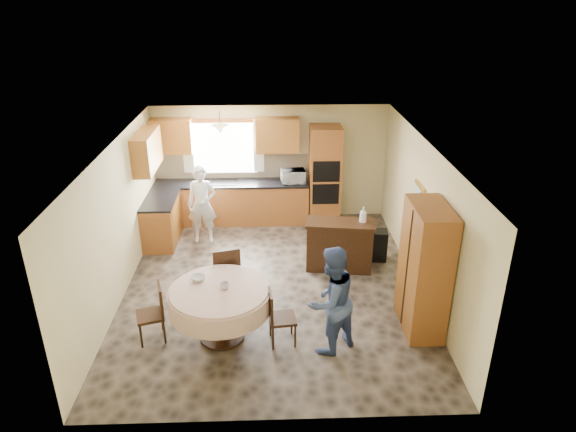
% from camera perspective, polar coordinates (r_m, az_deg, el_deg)
% --- Properties ---
extents(floor, '(5.00, 6.00, 0.01)m').
position_cam_1_polar(floor, '(8.98, -1.74, -7.78)').
color(floor, brown).
rests_on(floor, ground).
extents(ceiling, '(5.00, 6.00, 0.01)m').
position_cam_1_polar(ceiling, '(7.94, -1.97, 7.70)').
color(ceiling, white).
rests_on(ceiling, wall_back).
extents(wall_back, '(5.00, 0.02, 2.50)m').
position_cam_1_polar(wall_back, '(11.18, -1.95, 5.94)').
color(wall_back, '#D1C286').
rests_on(wall_back, floor).
extents(wall_front, '(5.00, 0.02, 2.50)m').
position_cam_1_polar(wall_front, '(5.80, -1.66, -13.06)').
color(wall_front, '#D1C286').
rests_on(wall_front, floor).
extents(wall_left, '(0.02, 6.00, 2.50)m').
position_cam_1_polar(wall_left, '(8.75, -18.46, -0.74)').
color(wall_left, '#D1C286').
rests_on(wall_left, floor).
extents(wall_right, '(0.02, 6.00, 2.50)m').
position_cam_1_polar(wall_right, '(8.75, 14.76, -0.26)').
color(wall_right, '#D1C286').
rests_on(wall_right, floor).
extents(window, '(1.40, 0.03, 1.10)m').
position_cam_1_polar(window, '(11.10, -7.19, 7.52)').
color(window, white).
rests_on(window, wall_back).
extents(curtain_left, '(0.22, 0.02, 1.15)m').
position_cam_1_polar(curtain_left, '(11.13, -11.10, 7.58)').
color(curtain_left, white).
rests_on(curtain_left, wall_back).
extents(curtain_right, '(0.22, 0.02, 1.15)m').
position_cam_1_polar(curtain_right, '(10.99, -3.29, 7.78)').
color(curtain_right, white).
rests_on(curtain_right, wall_back).
extents(base_cab_back, '(3.30, 0.60, 0.88)m').
position_cam_1_polar(base_cab_back, '(11.21, -6.23, 1.44)').
color(base_cab_back, '#AB5D2D').
rests_on(base_cab_back, floor).
extents(counter_back, '(3.30, 0.64, 0.04)m').
position_cam_1_polar(counter_back, '(11.04, -6.34, 3.64)').
color(counter_back, black).
rests_on(counter_back, base_cab_back).
extents(base_cab_left, '(0.60, 1.20, 0.88)m').
position_cam_1_polar(base_cab_left, '(10.59, -13.85, -0.58)').
color(base_cab_left, '#AB5D2D').
rests_on(base_cab_left, floor).
extents(counter_left, '(0.64, 1.20, 0.04)m').
position_cam_1_polar(counter_left, '(10.41, -14.10, 1.72)').
color(counter_left, black).
rests_on(counter_left, base_cab_left).
extents(backsplash, '(3.30, 0.02, 0.55)m').
position_cam_1_polar(backsplash, '(11.22, -6.31, 5.50)').
color(backsplash, beige).
rests_on(backsplash, wall_back).
extents(wall_cab_left, '(0.85, 0.33, 0.72)m').
position_cam_1_polar(wall_cab_left, '(11.02, -12.84, 8.67)').
color(wall_cab_left, '#CC8433').
rests_on(wall_cab_left, wall_back).
extents(wall_cab_right, '(0.90, 0.33, 0.72)m').
position_cam_1_polar(wall_cab_right, '(10.83, -1.19, 8.99)').
color(wall_cab_right, '#CC8433').
rests_on(wall_cab_right, wall_back).
extents(wall_cab_side, '(0.33, 1.20, 0.72)m').
position_cam_1_polar(wall_cab_side, '(10.11, -15.43, 7.00)').
color(wall_cab_side, '#CC8433').
rests_on(wall_cab_side, wall_left).
extents(oven_tower, '(0.66, 0.62, 2.12)m').
position_cam_1_polar(oven_tower, '(11.00, 4.09, 4.55)').
color(oven_tower, '#AB5D2D').
rests_on(oven_tower, floor).
extents(oven_upper, '(0.56, 0.01, 0.45)m').
position_cam_1_polar(oven_upper, '(10.65, 4.29, 4.94)').
color(oven_upper, black).
rests_on(oven_upper, oven_tower).
extents(oven_lower, '(0.56, 0.01, 0.45)m').
position_cam_1_polar(oven_lower, '(10.82, 4.21, 2.44)').
color(oven_lower, black).
rests_on(oven_lower, oven_tower).
extents(pendant, '(0.36, 0.36, 0.18)m').
position_cam_1_polar(pendant, '(10.50, -7.54, 9.48)').
color(pendant, beige).
rests_on(pendant, ceiling).
extents(sideboard, '(1.28, 0.67, 0.87)m').
position_cam_1_polar(sideboard, '(9.35, 5.73, -3.41)').
color(sideboard, '#3E2210').
rests_on(sideboard, floor).
extents(space_heater, '(0.46, 0.34, 0.59)m').
position_cam_1_polar(space_heater, '(9.81, 9.66, -3.20)').
color(space_heater, black).
rests_on(space_heater, floor).
extents(cupboard, '(0.52, 1.03, 1.97)m').
position_cam_1_polar(cupboard, '(7.77, 14.93, -5.73)').
color(cupboard, '#AB5D2D').
rests_on(cupboard, floor).
extents(dining_table, '(1.47, 1.47, 0.84)m').
position_cam_1_polar(dining_table, '(7.49, -7.56, -9.23)').
color(dining_table, '#3E2210').
rests_on(dining_table, floor).
extents(chair_left, '(0.47, 0.47, 0.88)m').
position_cam_1_polar(chair_left, '(7.76, -14.59, -10.08)').
color(chair_left, '#3E2210').
rests_on(chair_left, floor).
extents(chair_back, '(0.55, 0.55, 1.04)m').
position_cam_1_polar(chair_back, '(8.30, -6.87, -6.25)').
color(chair_back, '#3E2210').
rests_on(chair_back, floor).
extents(chair_right, '(0.41, 0.41, 0.86)m').
position_cam_1_polar(chair_right, '(7.45, -1.16, -10.90)').
color(chair_right, '#3E2210').
rests_on(chair_right, floor).
extents(framed_picture, '(0.06, 0.51, 0.43)m').
position_cam_1_polar(framed_picture, '(8.85, 14.30, 2.17)').
color(framed_picture, gold).
rests_on(framed_picture, wall_right).
extents(microwave, '(0.53, 0.39, 0.28)m').
position_cam_1_polar(microwave, '(10.92, 0.56, 4.44)').
color(microwave, silver).
rests_on(microwave, counter_back).
extents(person_sink, '(0.59, 0.40, 1.58)m').
position_cam_1_polar(person_sink, '(10.31, -9.53, 1.27)').
color(person_sink, silver).
rests_on(person_sink, floor).
extents(person_dining, '(0.99, 0.95, 1.61)m').
position_cam_1_polar(person_dining, '(7.17, 4.78, -9.35)').
color(person_dining, '#3B4D80').
rests_on(person_dining, floor).
extents(bowl_sideboard, '(0.21, 0.21, 0.05)m').
position_cam_1_polar(bowl_sideboard, '(9.12, 4.51, -0.87)').
color(bowl_sideboard, '#B2B2B2').
rests_on(bowl_sideboard, sideboard).
extents(bottle_sideboard, '(0.16, 0.16, 0.34)m').
position_cam_1_polar(bottle_sideboard, '(9.15, 8.34, 0.01)').
color(bottle_sideboard, silver).
rests_on(bottle_sideboard, sideboard).
extents(cup_table, '(0.13, 0.13, 0.09)m').
position_cam_1_polar(cup_table, '(7.37, -7.05, -7.67)').
color(cup_table, '#B2B2B2').
rests_on(cup_table, dining_table).
extents(bowl_table, '(0.24, 0.24, 0.06)m').
position_cam_1_polar(bowl_table, '(7.62, -9.97, -6.83)').
color(bowl_table, '#B2B2B2').
rests_on(bowl_table, dining_table).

